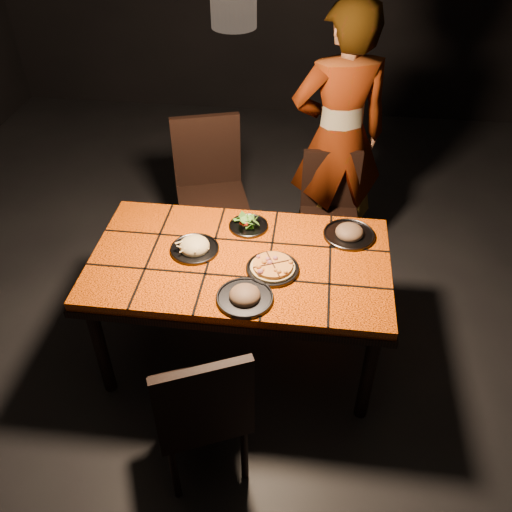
# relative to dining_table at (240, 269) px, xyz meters

# --- Properties ---
(room_shell) EXTENTS (6.04, 7.04, 3.08)m
(room_shell) POSITION_rel_dining_table_xyz_m (0.00, 0.00, 0.83)
(room_shell) COLOR black
(room_shell) RESTS_ON ground
(dining_table) EXTENTS (1.62, 0.92, 0.75)m
(dining_table) POSITION_rel_dining_table_xyz_m (0.00, 0.00, 0.00)
(dining_table) COLOR #E15207
(dining_table) RESTS_ON ground
(chair_near) EXTENTS (0.56, 0.56, 0.93)m
(chair_near) POSITION_rel_dining_table_xyz_m (-0.06, -0.81, -0.14)
(chair_near) COLOR black
(chair_near) RESTS_ON ground
(chair_far_left) EXTENTS (0.59, 0.59, 1.04)m
(chair_far_left) POSITION_rel_dining_table_xyz_m (-0.36, 0.97, -0.08)
(chair_far_left) COLOR black
(chair_far_left) RESTS_ON ground
(chair_far_right) EXTENTS (0.42, 0.42, 0.87)m
(chair_far_right) POSITION_rel_dining_table_xyz_m (0.48, 0.92, -0.17)
(chair_far_right) COLOR black
(chair_far_right) RESTS_ON ground
(diner) EXTENTS (0.76, 0.60, 1.82)m
(diner) POSITION_rel_dining_table_xyz_m (0.50, 1.13, 0.24)
(diner) COLOR brown
(diner) RESTS_ON ground
(pendant_lamp) EXTENTS (0.18, 0.18, 1.06)m
(pendant_lamp) POSITION_rel_dining_table_xyz_m (0.00, 0.00, 1.35)
(pendant_lamp) COLOR black
(pendant_lamp) RESTS_ON room_shell
(plate_pizza) EXTENTS (0.31, 0.31, 0.04)m
(plate_pizza) POSITION_rel_dining_table_xyz_m (0.18, -0.08, 0.10)
(plate_pizza) COLOR #35353A
(plate_pizza) RESTS_ON dining_table
(plate_pasta) EXTENTS (0.27, 0.27, 0.09)m
(plate_pasta) POSITION_rel_dining_table_xyz_m (-0.25, 0.03, 0.10)
(plate_pasta) COLOR #35353A
(plate_pasta) RESTS_ON dining_table
(plate_salad) EXTENTS (0.23, 0.23, 0.07)m
(plate_salad) POSITION_rel_dining_table_xyz_m (0.01, 0.28, 0.10)
(plate_salad) COLOR #35353A
(plate_salad) RESTS_ON dining_table
(plate_mushroom_a) EXTENTS (0.28, 0.28, 0.09)m
(plate_mushroom_a) POSITION_rel_dining_table_xyz_m (0.07, -0.31, 0.10)
(plate_mushroom_a) COLOR #35353A
(plate_mushroom_a) RESTS_ON dining_table
(plate_mushroom_b) EXTENTS (0.29, 0.29, 0.10)m
(plate_mushroom_b) POSITION_rel_dining_table_xyz_m (0.58, 0.27, 0.10)
(plate_mushroom_b) COLOR #35353A
(plate_mushroom_b) RESTS_ON dining_table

